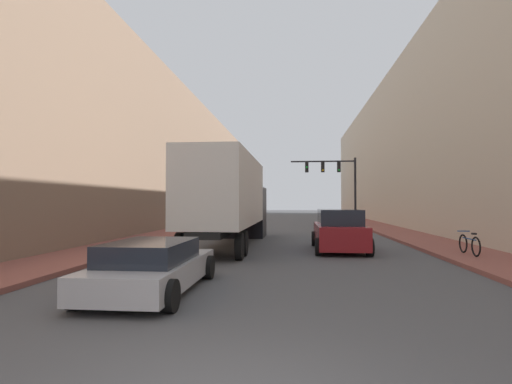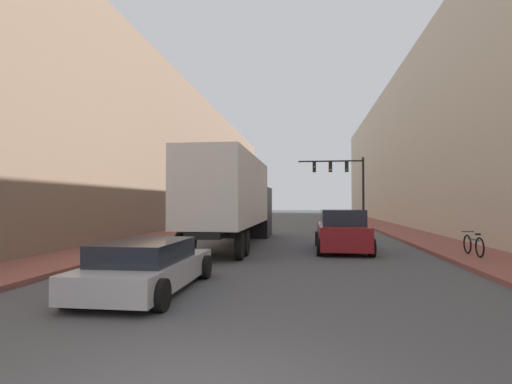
{
  "view_description": "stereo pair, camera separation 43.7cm",
  "coord_description": "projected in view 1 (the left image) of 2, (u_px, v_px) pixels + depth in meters",
  "views": [
    {
      "loc": [
        0.68,
        -3.71,
        2.11
      ],
      "look_at": [
        -0.74,
        10.45,
        2.47
      ],
      "focal_mm": 28.0,
      "sensor_mm": 36.0,
      "label": 1
    },
    {
      "loc": [
        1.12,
        -3.66,
        2.11
      ],
      "look_at": [
        -0.74,
        10.45,
        2.47
      ],
      "focal_mm": 28.0,
      "sensor_mm": 36.0,
      "label": 2
    }
  ],
  "objects": [
    {
      "name": "semi_truck",
      "position": [
        231.0,
        198.0,
        19.51
      ],
      "size": [
        2.51,
        12.42,
        4.14
      ],
      "color": "silver",
      "rests_on": "ground"
    },
    {
      "name": "sidewalk_right",
      "position": [
        378.0,
        227.0,
        32.81
      ],
      "size": [
        2.87,
        80.0,
        0.15
      ],
      "color": "brown",
      "rests_on": "ground"
    },
    {
      "name": "building_right",
      "position": [
        433.0,
        144.0,
        32.54
      ],
      "size": [
        6.0,
        80.0,
        13.67
      ],
      "color": "beige",
      "rests_on": "ground"
    },
    {
      "name": "sidewalk_left",
      "position": [
        202.0,
        226.0,
        34.29
      ],
      "size": [
        2.87,
        80.0,
        0.15
      ],
      "color": "brown",
      "rests_on": "ground"
    },
    {
      "name": "sedan_car",
      "position": [
        153.0,
        267.0,
        9.36
      ],
      "size": [
        2.15,
        4.64,
        1.2
      ],
      "color": "#B7B7BC",
      "rests_on": "ground"
    },
    {
      "name": "traffic_signal_gantry",
      "position": [
        337.0,
        177.0,
        34.98
      ],
      "size": [
        5.69,
        0.35,
        6.0
      ],
      "color": "black",
      "rests_on": "ground"
    },
    {
      "name": "building_left",
      "position": [
        152.0,
        156.0,
        34.89
      ],
      "size": [
        6.0,
        80.0,
        12.23
      ],
      "color": "#846B56",
      "rests_on": "ground"
    },
    {
      "name": "suv_car",
      "position": [
        339.0,
        231.0,
        17.33
      ],
      "size": [
        2.23,
        4.78,
        1.79
      ],
      "color": "maroon",
      "rests_on": "ground"
    },
    {
      "name": "parked_bicycle",
      "position": [
        469.0,
        244.0,
        14.83
      ],
      "size": [
        0.44,
        1.82,
        0.86
      ],
      "color": "black",
      "rests_on": "sidewalk_right"
    }
  ]
}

